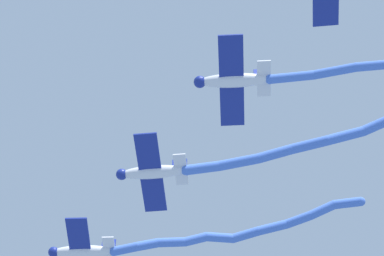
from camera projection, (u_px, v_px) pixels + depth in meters
name	position (u px, v px, depth m)	size (l,w,h in m)	color
airplane_lead	(82.00, 251.00, 68.51)	(7.95, 6.20, 2.02)	silver
smoke_trail_lead	(237.00, 230.00, 68.46)	(13.90, 18.65, 3.14)	#4C75DB
airplane_left_wing	(151.00, 172.00, 63.93)	(7.81, 6.26, 2.02)	silver
smoke_trail_left_wing	(326.00, 137.00, 63.54)	(15.93, 18.73, 4.07)	#4C75DB
airplane_right_wing	(232.00, 80.00, 59.35)	(7.90, 6.18, 2.02)	silver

